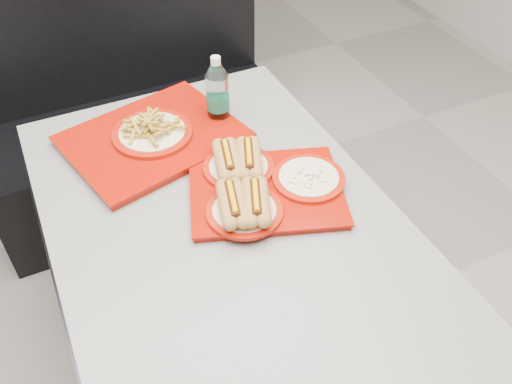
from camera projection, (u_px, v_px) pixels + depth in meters
name	position (u px, v px, depth m)	size (l,w,h in m)	color
ground	(235.00, 367.00, 1.96)	(6.00, 6.00, 0.00)	#A29D91
diner_table	(230.00, 264.00, 1.56)	(0.92, 1.42, 0.75)	black
booth_bench	(134.00, 116.00, 2.40)	(1.30, 0.57, 1.35)	black
tray_near	(260.00, 185.00, 1.51)	(0.51, 0.45, 0.09)	#8E0E03
tray_far	(153.00, 135.00, 1.68)	(0.59, 0.51, 0.10)	#8E0E03
water_bottle	(218.00, 95.00, 1.71)	(0.07, 0.07, 0.24)	silver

